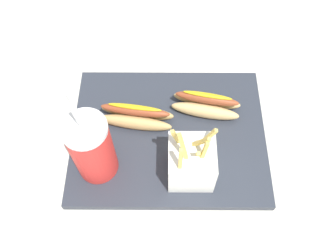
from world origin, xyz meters
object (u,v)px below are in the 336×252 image
at_px(hot_dog_1, 135,116).
at_px(hot_dog_2, 205,104).
at_px(soda_cup, 91,148).
at_px(ketchup_cup_1, 86,131).
at_px(fries_basket, 190,162).

distance_m(hot_dog_1, hot_dog_2, 0.16).
bearing_deg(hot_dog_2, soda_cup, 31.56).
distance_m(hot_dog_2, ketchup_cup_1, 0.28).
distance_m(fries_basket, hot_dog_1, 0.18).
bearing_deg(hot_dog_2, hot_dog_1, 11.46).
xyz_separation_m(soda_cup, ketchup_cup_1, (0.03, -0.08, -0.07)).
height_order(fries_basket, hot_dog_1, fries_basket).
bearing_deg(ketchup_cup_1, soda_cup, 113.26).
bearing_deg(fries_basket, soda_cup, -4.00).
relative_size(soda_cup, hot_dog_2, 1.63).
bearing_deg(hot_dog_1, hot_dog_2, -168.54).
xyz_separation_m(soda_cup, hot_dog_2, (-0.24, -0.15, -0.06)).
distance_m(fries_basket, hot_dog_2, 0.17).
distance_m(hot_dog_1, ketchup_cup_1, 0.12).
bearing_deg(hot_dog_2, ketchup_cup_1, 13.65).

